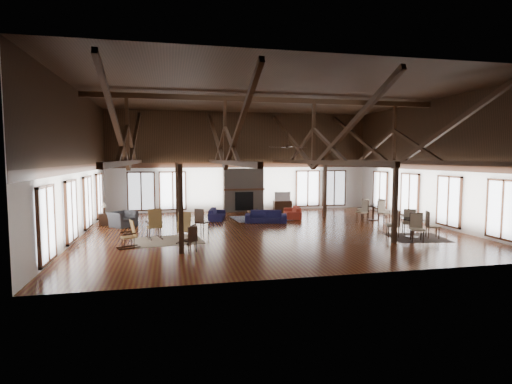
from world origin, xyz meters
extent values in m
plane|color=#5D3313|center=(0.00, 0.00, 0.00)|extent=(16.00, 16.00, 0.00)
cube|color=black|center=(0.00, 0.00, 6.00)|extent=(16.00, 14.00, 0.02)
cube|color=silver|center=(0.00, 7.00, 3.00)|extent=(16.00, 0.02, 6.00)
cube|color=silver|center=(0.00, -7.00, 3.00)|extent=(16.00, 0.02, 6.00)
cube|color=silver|center=(-8.00, 0.00, 3.00)|extent=(0.02, 14.00, 6.00)
cube|color=silver|center=(8.00, 0.00, 3.00)|extent=(0.02, 14.00, 6.00)
cube|color=black|center=(0.00, 0.00, 5.75)|extent=(15.60, 0.18, 0.22)
cube|color=black|center=(-6.00, 0.00, 3.05)|extent=(0.16, 13.70, 0.18)
cube|color=black|center=(-6.00, 0.00, 4.40)|extent=(0.14, 0.14, 2.70)
cube|color=black|center=(-6.00, 3.50, 4.28)|extent=(0.15, 7.07, 3.12)
cube|color=black|center=(-6.00, -3.50, 4.28)|extent=(0.15, 7.07, 3.12)
cube|color=black|center=(-2.00, 0.00, 3.05)|extent=(0.16, 13.70, 0.18)
cube|color=black|center=(-2.00, 0.00, 4.40)|extent=(0.14, 0.14, 2.70)
cube|color=black|center=(-2.00, 3.50, 4.28)|extent=(0.15, 7.07, 3.12)
cube|color=black|center=(-2.00, -3.50, 4.28)|extent=(0.15, 7.07, 3.12)
cube|color=black|center=(2.00, 0.00, 3.05)|extent=(0.16, 13.70, 0.18)
cube|color=black|center=(2.00, 0.00, 4.40)|extent=(0.14, 0.14, 2.70)
cube|color=black|center=(2.00, 3.50, 4.28)|extent=(0.15, 7.07, 3.12)
cube|color=black|center=(2.00, -3.50, 4.28)|extent=(0.15, 7.07, 3.12)
cube|color=black|center=(6.00, 0.00, 3.05)|extent=(0.16, 13.70, 0.18)
cube|color=black|center=(6.00, 0.00, 4.40)|extent=(0.14, 0.14, 2.70)
cube|color=black|center=(6.00, 3.50, 4.28)|extent=(0.15, 7.07, 3.12)
cube|color=black|center=(6.00, -3.50, 4.28)|extent=(0.15, 7.07, 3.12)
cube|color=black|center=(-4.00, -3.50, 1.52)|extent=(0.16, 0.16, 3.05)
cube|color=black|center=(4.00, -3.50, 1.52)|extent=(0.16, 0.16, 3.05)
cube|color=black|center=(-4.00, 3.50, 1.52)|extent=(0.16, 0.16, 3.05)
cube|color=black|center=(4.00, 3.50, 1.52)|extent=(0.16, 0.16, 3.05)
cube|color=#716356|center=(0.00, 6.68, 1.30)|extent=(2.40, 0.62, 2.60)
cube|color=black|center=(0.00, 6.36, 0.65)|extent=(1.10, 0.06, 1.10)
cube|color=#341B0F|center=(0.00, 6.40, 1.35)|extent=(2.50, 0.20, 0.12)
cylinder|color=black|center=(0.50, -1.00, 4.05)|extent=(0.04, 0.04, 0.70)
cylinder|color=black|center=(0.50, -1.00, 3.70)|extent=(0.20, 0.20, 0.10)
cube|color=black|center=(0.95, -1.00, 3.70)|extent=(0.70, 0.12, 0.02)
cube|color=black|center=(0.50, -0.55, 3.70)|extent=(0.12, 0.70, 0.02)
cube|color=black|center=(0.05, -1.00, 3.70)|extent=(0.70, 0.12, 0.02)
cube|color=black|center=(0.50, -1.45, 3.70)|extent=(0.12, 0.70, 0.02)
imported|color=#17153C|center=(0.34, 2.20, 0.30)|extent=(2.20, 1.28, 0.60)
imported|color=#18153A|center=(-1.94, 3.84, 0.28)|extent=(2.02, 1.14, 0.56)
imported|color=#A53020|center=(2.17, 3.61, 0.29)|extent=(2.09, 1.13, 0.58)
cube|color=brown|center=(0.21, 3.46, 0.39)|extent=(1.10, 0.56, 0.06)
cube|color=brown|center=(-0.25, 3.28, 0.18)|extent=(0.06, 0.06, 0.36)
cube|color=brown|center=(-0.25, 3.64, 0.18)|extent=(0.06, 0.06, 0.36)
cube|color=brown|center=(0.67, 3.28, 0.18)|extent=(0.06, 0.06, 0.36)
cube|color=brown|center=(0.67, 3.64, 0.18)|extent=(0.06, 0.06, 0.36)
imported|color=#B2B2B2|center=(0.15, 3.41, 0.51)|extent=(0.24, 0.24, 0.19)
imported|color=#333336|center=(-6.57, 2.46, 0.36)|extent=(1.46, 1.47, 0.72)
cube|color=black|center=(-7.47, 3.02, 0.29)|extent=(0.44, 0.44, 0.59)
cylinder|color=black|center=(-7.47, 3.02, 0.76)|extent=(0.08, 0.08, 0.35)
cone|color=beige|center=(-7.47, 3.02, 1.00)|extent=(0.31, 0.31, 0.25)
cube|color=brown|center=(-5.01, -0.66, 0.47)|extent=(0.64, 0.62, 0.06)
cube|color=brown|center=(-4.95, -0.90, 0.84)|extent=(0.57, 0.33, 0.77)
cube|color=black|center=(-5.22, -0.71, 0.03)|extent=(0.28, 0.93, 0.06)
cube|color=black|center=(-4.79, -0.61, 0.03)|extent=(0.28, 0.93, 0.06)
cube|color=brown|center=(-3.74, -1.69, 0.46)|extent=(0.69, 0.68, 0.05)
cube|color=brown|center=(-3.85, -1.90, 0.82)|extent=(0.56, 0.41, 0.76)
cube|color=black|center=(-3.94, -1.59, 0.03)|extent=(0.46, 0.86, 0.05)
cube|color=black|center=(-3.55, -1.78, 0.03)|extent=(0.46, 0.86, 0.05)
cube|color=brown|center=(-5.86, -2.26, 0.38)|extent=(0.55, 0.56, 0.05)
cube|color=brown|center=(-5.67, -2.19, 0.69)|extent=(0.31, 0.47, 0.63)
cube|color=black|center=(-5.80, -2.43, 0.02)|extent=(0.74, 0.32, 0.05)
cube|color=black|center=(-5.93, -2.09, 0.02)|extent=(0.74, 0.32, 0.05)
cube|color=black|center=(-3.03, -0.10, 0.50)|extent=(0.65, 0.65, 0.06)
cube|color=black|center=(-3.16, -0.26, 0.79)|extent=(0.39, 0.32, 0.61)
cylinder|color=black|center=(-3.03, -0.10, 0.25)|extent=(0.04, 0.04, 0.50)
cube|color=black|center=(-3.72, -3.41, 0.42)|extent=(0.54, 0.54, 0.05)
cube|color=black|center=(-3.62, -3.56, 0.67)|extent=(0.34, 0.25, 0.51)
cylinder|color=black|center=(-3.72, -3.41, 0.21)|extent=(0.03, 0.03, 0.42)
cylinder|color=black|center=(5.30, -2.73, 0.76)|extent=(0.89, 0.89, 0.04)
cylinder|color=black|center=(5.30, -2.73, 0.39)|extent=(0.10, 0.10, 0.74)
cylinder|color=black|center=(5.30, -2.73, 0.02)|extent=(0.53, 0.53, 0.04)
cylinder|color=black|center=(6.00, 1.79, 0.74)|extent=(0.88, 0.88, 0.04)
cylinder|color=black|center=(6.00, 1.79, 0.38)|extent=(0.10, 0.10, 0.72)
cylinder|color=black|center=(6.00, 1.79, 0.02)|extent=(0.53, 0.53, 0.04)
imported|color=#B2B2B2|center=(5.36, -2.83, 0.83)|extent=(0.16, 0.16, 0.11)
imported|color=#B2B2B2|center=(6.02, 1.87, 0.82)|extent=(0.16, 0.16, 0.11)
cube|color=black|center=(2.51, 6.75, 0.28)|extent=(1.12, 0.42, 0.56)
imported|color=#B2B2B2|center=(2.48, 6.75, 0.84)|extent=(1.00, 0.23, 0.57)
cube|color=tan|center=(-4.47, -1.25, 0.01)|extent=(2.85, 2.38, 0.01)
cube|color=#1C224F|center=(0.38, 3.62, 0.01)|extent=(3.12, 2.46, 0.01)
cube|color=black|center=(5.46, -2.81, 0.01)|extent=(2.44, 2.28, 0.01)
camera|label=1|loc=(-4.33, -17.10, 3.25)|focal=28.00mm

